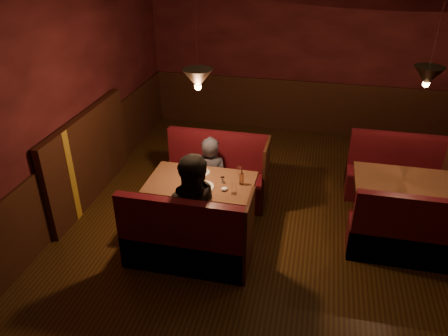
% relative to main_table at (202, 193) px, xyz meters
% --- Properties ---
extents(room, '(6.02, 7.02, 2.92)m').
position_rel_main_table_xyz_m(room, '(0.86, 0.06, 0.50)').
color(room, '#331C0A').
rests_on(room, ground).
extents(main_table, '(1.34, 0.82, 0.94)m').
position_rel_main_table_xyz_m(main_table, '(0.00, 0.00, 0.00)').
color(main_table, '#532F1C').
rests_on(main_table, ground).
extents(main_bench_far, '(1.48, 0.53, 1.01)m').
position_rel_main_table_xyz_m(main_bench_far, '(0.02, 0.76, -0.23)').
color(main_bench_far, '#340A0C').
rests_on(main_bench_far, ground).
extents(main_bench_near, '(1.48, 0.53, 1.01)m').
position_rel_main_table_xyz_m(main_bench_near, '(0.02, -0.76, -0.23)').
color(main_bench_near, '#340A0C').
rests_on(main_bench_near, ground).
extents(second_table, '(1.21, 0.78, 0.68)m').
position_rel_main_table_xyz_m(second_table, '(2.50, 0.66, -0.05)').
color(second_table, '#532F1C').
rests_on(second_table, ground).
extents(second_bench_far, '(1.34, 0.50, 0.96)m').
position_rel_main_table_xyz_m(second_bench_far, '(2.53, 1.39, -0.25)').
color(second_bench_far, '#340A0C').
rests_on(second_bench_far, ground).
extents(second_bench_near, '(1.34, 0.50, 0.96)m').
position_rel_main_table_xyz_m(second_bench_near, '(2.53, -0.07, -0.25)').
color(second_bench_near, '#340A0C').
rests_on(second_bench_near, ground).
extents(diner_a, '(0.53, 0.35, 1.43)m').
position_rel_main_table_xyz_m(diner_a, '(-0.03, 0.55, 0.16)').
color(diner_a, '#2D2C34').
rests_on(diner_a, ground).
extents(diner_b, '(1.02, 0.92, 1.73)m').
position_rel_main_table_xyz_m(diner_b, '(0.11, -0.59, 0.31)').
color(diner_b, black).
rests_on(diner_b, ground).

